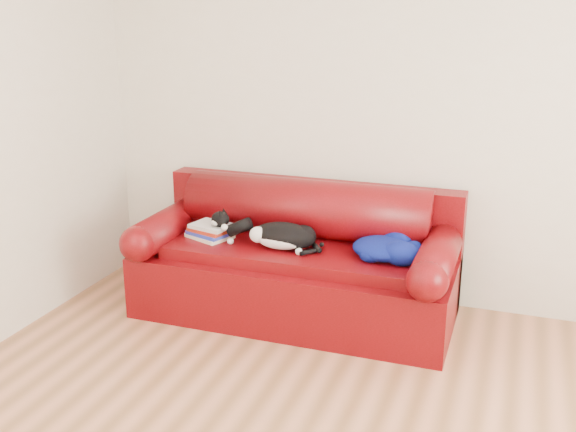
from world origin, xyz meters
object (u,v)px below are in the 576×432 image
Objects in this scene: book_stack at (211,231)px; cat at (282,236)px; blanket at (386,248)px; sofa_base at (295,281)px.

book_stack is 0.56× the size of cat.
cat reaches higher than book_stack.
cat is (0.54, -0.04, 0.03)m from book_stack.
book_stack is 0.70× the size of blanket.
blanket is at bearing 1.38° from book_stack.
cat is (-0.06, -0.10, 0.35)m from sofa_base.
blanket is (0.67, 0.07, -0.02)m from cat.
sofa_base is 3.44× the size of cat.
sofa_base is 6.16× the size of book_stack.
blanket reaches higher than sofa_base.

